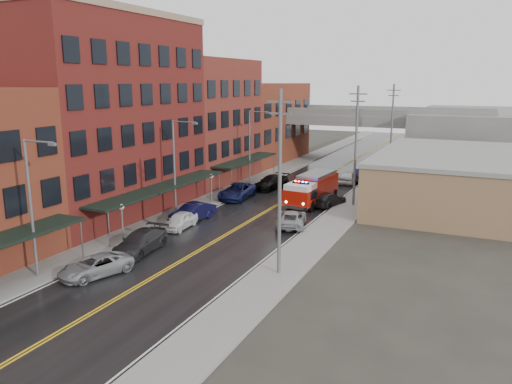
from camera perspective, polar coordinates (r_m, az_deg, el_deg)
The scene contains 33 objects.
ground at distance 26.31m, azimuth -26.75°, elevation -17.18°, with size 220.00×220.00×0.00m, color #2D2B26.
road at distance 49.08m, azimuth 1.43°, elevation -2.08°, with size 11.00×160.00×0.02m, color black.
sidewalk_left at distance 52.29m, azimuth -5.93°, elevation -1.15°, with size 3.00×160.00×0.15m, color slate.
sidewalk_right at distance 46.77m, azimuth 9.69°, elevation -2.93°, with size 3.00×160.00×0.15m, color slate.
curb_left at distance 51.48m, azimuth -4.35°, elevation -1.34°, with size 0.30×160.00×0.15m, color gray.
curb_right at distance 47.20m, azimuth 7.75°, elevation -2.72°, with size 0.30×160.00×0.15m, color gray.
brick_building_b at distance 48.77m, azimuth -16.58°, elevation 8.03°, with size 9.00×20.00×18.00m, color maroon.
brick_building_c at distance 63.08m, azimuth -5.94°, elevation 8.05°, with size 9.00×15.00×15.00m, color maroon.
brick_building_far at distance 78.72m, azimuth 0.63°, elevation 7.93°, with size 9.00×20.00×12.00m, color maroon.
tan_building at distance 54.61m, azimuth 21.43°, elevation 1.23°, with size 14.00×22.00×5.00m, color #90674D.
right_far_block at distance 84.05m, azimuth 24.22°, elevation 5.76°, with size 18.00×30.00×8.00m, color slate.
awning_1 at distance 46.02m, azimuth -10.65°, elevation 0.52°, with size 2.60×18.00×3.09m.
awning_2 at distance 60.88m, azimuth -1.12°, elevation 3.67°, with size 2.60×13.00×3.09m.
globe_lamp_1 at distance 40.15m, azimuth -15.08°, elevation -2.48°, with size 0.44×0.44×3.12m.
globe_lamp_2 at distance 51.35m, azimuth -5.12°, elevation 1.17°, with size 0.44×0.44×3.12m.
street_lamp_0 at distance 34.05m, azimuth -24.13°, elevation -0.87°, with size 2.64×0.22×9.00m.
street_lamp_1 at distance 45.90m, azimuth -9.08°, elevation 3.34°, with size 2.64×0.22×9.00m.
street_lamp_2 at distance 59.72m, azimuth -0.52°, elevation 5.63°, with size 2.64×0.22×9.00m.
utility_pole_0 at distance 31.46m, azimuth 2.73°, elevation 1.30°, with size 1.80×0.24×12.00m.
utility_pole_1 at distance 50.34m, azimuth 11.34°, elevation 5.35°, with size 1.80×0.24×12.00m.
utility_pole_2 at distance 69.85m, azimuth 15.24°, elevation 7.14°, with size 1.80×0.24×12.00m.
overpass at distance 78.17m, azimuth 10.87°, elevation 7.66°, with size 40.00×10.00×7.50m.
fire_truck at distance 51.49m, azimuth 6.39°, elevation 0.44°, with size 3.90×8.59×3.07m.
parked_car_left_2 at distance 34.47m, azimuth -17.87°, elevation -8.04°, with size 2.23×4.83×1.34m, color gray.
parked_car_left_3 at distance 38.14m, azimuth -13.06°, elevation -5.56°, with size 2.20×5.42×1.57m, color #262629.
parked_car_left_4 at distance 43.49m, azimuth -8.68°, elevation -3.23°, with size 1.65×4.11×1.40m, color white.
parked_car_left_5 at distance 45.61m, azimuth -7.24°, elevation -2.31°, with size 1.68×4.82×1.59m, color black.
parked_car_left_6 at distance 53.64m, azimuth -2.18°, elevation 0.08°, with size 2.71×5.88×1.63m, color #121743.
parked_car_left_7 at distance 58.47m, azimuth 1.74°, elevation 1.12°, with size 2.23×5.49×1.59m, color black.
parked_car_right_0 at distance 43.69m, azimuth 4.08°, elevation -3.03°, with size 2.35×5.09×1.41m, color gray.
parked_car_right_1 at distance 51.17m, azimuth 8.31°, elevation -0.82°, with size 1.92×4.72×1.37m, color #262528.
parked_car_right_2 at distance 62.73m, azimuth 10.59°, elevation 1.70°, with size 1.90×4.71×1.61m, color silver.
parked_car_right_3 at distance 64.27m, azimuth 11.98°, elevation 1.93°, with size 1.76×5.03×1.66m, color black.
Camera 1 is at (18.72, -13.61, 12.50)m, focal length 35.00 mm.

